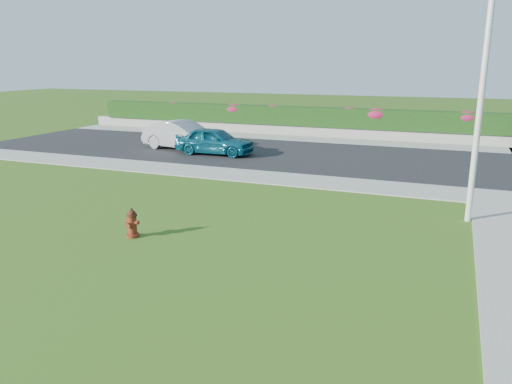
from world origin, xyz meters
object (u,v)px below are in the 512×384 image
at_px(sedan_teal, 215,141).
at_px(utility_pole, 481,102).
at_px(fire_hydrant, 132,223).
at_px(sedan_silver, 183,135).

height_order(sedan_teal, utility_pole, utility_pole).
height_order(fire_hydrant, sedan_silver, sedan_silver).
height_order(sedan_silver, utility_pole, utility_pole).
bearing_deg(sedan_teal, sedan_silver, 71.65).
distance_m(sedan_teal, sedan_silver, 2.19).
bearing_deg(fire_hydrant, sedan_silver, 116.98).
distance_m(fire_hydrant, sedan_silver, 12.90).
bearing_deg(sedan_silver, fire_hydrant, -145.65).
relative_size(sedan_teal, sedan_silver, 0.88).
distance_m(sedan_silver, utility_pole, 15.18).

